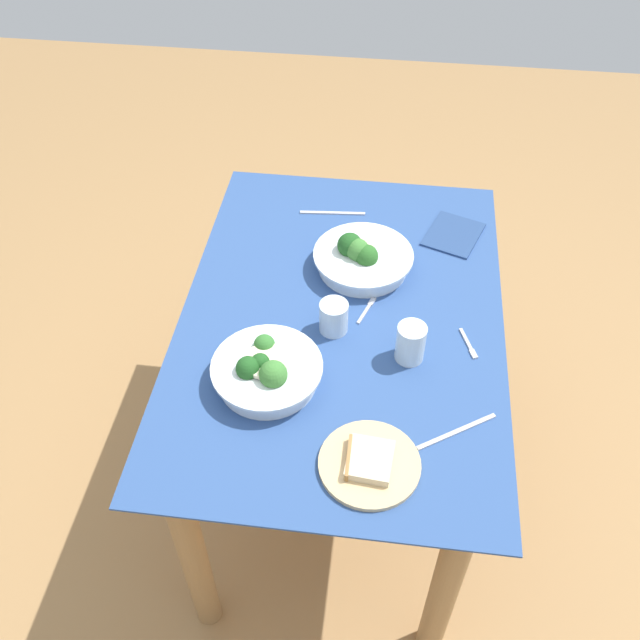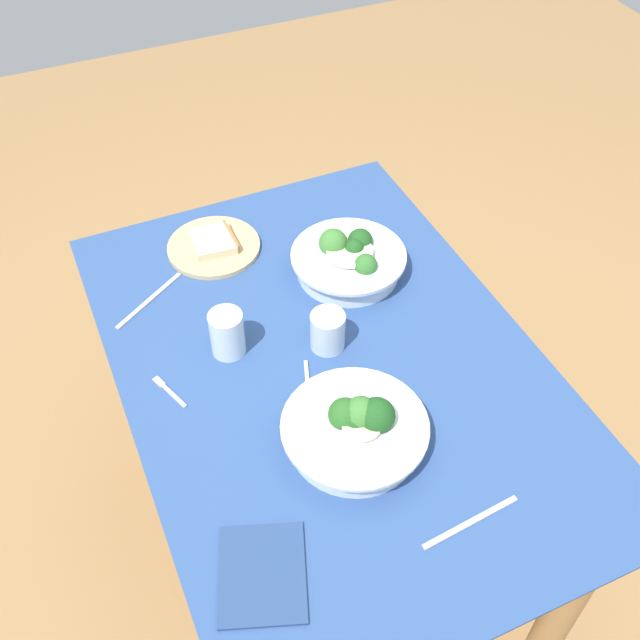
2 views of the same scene
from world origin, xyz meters
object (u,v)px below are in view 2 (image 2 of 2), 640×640
object	(u,v)px
table_knife_left	(471,522)
table_knife_right	(149,300)
broccoli_bowl_near	(349,260)
fork_by_near_bowl	(168,391)
napkin_folded_upper	(262,574)
broccoli_bowl_far	(356,429)
water_glass_center	(328,331)
bread_side_plate	(214,245)
water_glass_side	(227,333)
fork_by_far_bowl	(308,383)

from	to	relation	value
table_knife_left	table_knife_right	bearing A→B (deg)	-69.13
broccoli_bowl_near	fork_by_near_bowl	xyz separation A→B (m)	(-0.17, 0.47, -0.03)
napkin_folded_upper	broccoli_bowl_near	bearing A→B (deg)	-36.24
broccoli_bowl_near	fork_by_near_bowl	world-z (taller)	broccoli_bowl_near
broccoli_bowl_far	napkin_folded_upper	distance (m)	0.30
napkin_folded_upper	fork_by_near_bowl	bearing A→B (deg)	4.60
water_glass_center	fork_by_near_bowl	world-z (taller)	water_glass_center
bread_side_plate	water_glass_side	size ratio (longest dim) A/B	2.16
fork_by_near_bowl	bread_side_plate	bearing A→B (deg)	-50.73
fork_by_near_bowl	table_knife_left	distance (m)	0.61
water_glass_side	fork_by_far_bowl	world-z (taller)	water_glass_side
broccoli_bowl_near	table_knife_left	distance (m)	0.65
napkin_folded_upper	broccoli_bowl_far	bearing A→B (deg)	-55.36
fork_by_far_bowl	table_knife_right	distance (m)	0.42
broccoli_bowl_far	napkin_folded_upper	world-z (taller)	broccoli_bowl_far
bread_side_plate	broccoli_bowl_near	bearing A→B (deg)	-128.21
broccoli_bowl_far	bread_side_plate	size ratio (longest dim) A/B	1.25
water_glass_center	fork_by_far_bowl	xyz separation A→B (m)	(-0.08, 0.08, -0.04)
bread_side_plate	fork_by_near_bowl	bearing A→B (deg)	149.58
fork_by_far_bowl	table_knife_left	xyz separation A→B (m)	(-0.39, -0.13, -0.00)
fork_by_near_bowl	table_knife_right	world-z (taller)	same
water_glass_center	broccoli_bowl_near	bearing A→B (deg)	-36.15
table_knife_right	napkin_folded_upper	bearing A→B (deg)	-122.83
broccoli_bowl_far	napkin_folded_upper	xyz separation A→B (m)	(-0.17, 0.25, -0.03)
broccoli_bowl_far	fork_by_far_bowl	xyz separation A→B (m)	(0.16, 0.03, -0.03)
water_glass_side	napkin_folded_upper	xyz separation A→B (m)	(-0.48, 0.11, -0.05)
bread_side_plate	table_knife_right	size ratio (longest dim) A/B	1.07
broccoli_bowl_far	water_glass_side	xyz separation A→B (m)	(0.30, 0.14, 0.01)
water_glass_center	napkin_folded_upper	bearing A→B (deg)	143.71
fork_by_far_bowl	table_knife_right	world-z (taller)	same
fork_by_near_bowl	napkin_folded_upper	world-z (taller)	napkin_folded_upper
broccoli_bowl_near	table_knife_left	xyz separation A→B (m)	(-0.65, 0.08, -0.03)
fork_by_near_bowl	water_glass_center	bearing A→B (deg)	-112.82
fork_by_far_bowl	fork_by_near_bowl	distance (m)	0.27
fork_by_near_bowl	napkin_folded_upper	xyz separation A→B (m)	(-0.42, -0.03, 0.00)
broccoli_bowl_far	bread_side_plate	distance (m)	0.62
water_glass_center	water_glass_side	size ratio (longest dim) A/B	0.84
broccoli_bowl_far	table_knife_right	size ratio (longest dim) A/B	1.34
bread_side_plate	table_knife_left	xyz separation A→B (m)	(-0.85, -0.17, -0.01)
water_glass_center	table_knife_left	size ratio (longest dim) A/B	0.44
water_glass_side	napkin_folded_upper	distance (m)	0.49
broccoli_bowl_near	fork_by_far_bowl	xyz separation A→B (m)	(-0.26, 0.21, -0.03)
broccoli_bowl_far	broccoli_bowl_near	world-z (taller)	broccoli_bowl_far
table_knife_left	water_glass_side	bearing A→B (deg)	-70.29
napkin_folded_upper	fork_by_far_bowl	bearing A→B (deg)	-33.80
water_glass_side	fork_by_near_bowl	world-z (taller)	water_glass_side
table_knife_left	napkin_folded_upper	xyz separation A→B (m)	(0.06, 0.35, 0.00)
bread_side_plate	water_glass_side	xyz separation A→B (m)	(-0.31, 0.07, 0.04)
broccoli_bowl_near	napkin_folded_upper	distance (m)	0.73
water_glass_center	table_knife_right	world-z (taller)	water_glass_center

